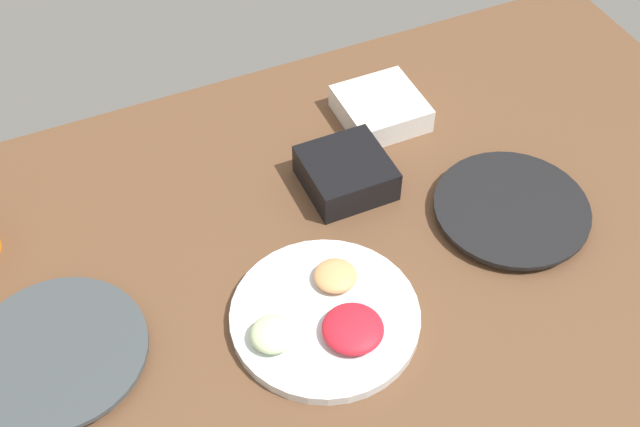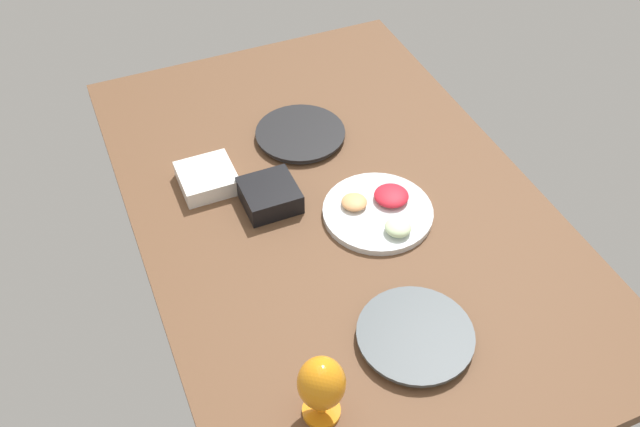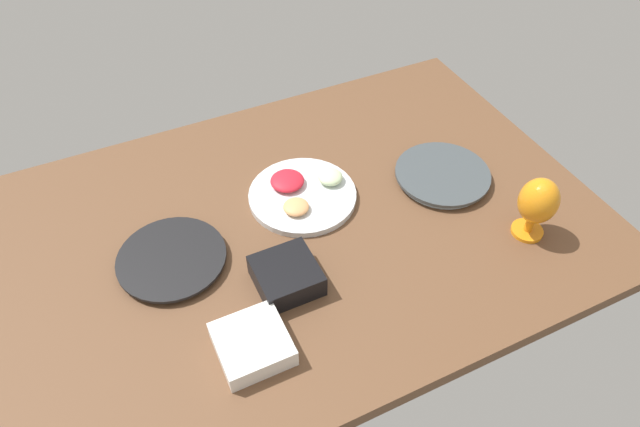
{
  "view_description": "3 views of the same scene",
  "coord_description": "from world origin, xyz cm",
  "px_view_note": "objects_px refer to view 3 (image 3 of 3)",
  "views": [
    {
      "loc": [
        36.8,
        70.42,
        101.94
      ],
      "look_at": [
        1.46,
        -8.77,
        4.19
      ],
      "focal_mm": 45.42,
      "sensor_mm": 36.0,
      "label": 1
    },
    {
      "loc": [
        118.53,
        -55.28,
        128.94
      ],
      "look_at": [
        5.6,
        -7.44,
        4.19
      ],
      "focal_mm": 39.02,
      "sensor_mm": 36.0,
      "label": 2
    },
    {
      "loc": [
        -34.06,
        -91.6,
        106.29
      ],
      "look_at": [
        8.05,
        -3.03,
        4.19
      ],
      "focal_mm": 31.81,
      "sensor_mm": 36.0,
      "label": 3
    }
  ],
  "objects_px": {
    "dinner_plate_right": "(442,175)",
    "square_bowl_white": "(252,343)",
    "dinner_plate_left": "(172,259)",
    "hurricane_glass_orange": "(538,203)",
    "fruit_platter": "(302,193)",
    "square_bowl_black": "(286,275)"
  },
  "relations": [
    {
      "from": "dinner_plate_right",
      "to": "hurricane_glass_orange",
      "type": "relative_size",
      "value": 1.51
    },
    {
      "from": "fruit_platter",
      "to": "square_bowl_black",
      "type": "xyz_separation_m",
      "value": [
        -0.15,
        -0.25,
        0.02
      ]
    },
    {
      "from": "fruit_platter",
      "to": "square_bowl_white",
      "type": "distance_m",
      "value": 0.47
    },
    {
      "from": "dinner_plate_left",
      "to": "square_bowl_white",
      "type": "distance_m",
      "value": 0.32
    },
    {
      "from": "dinner_plate_left",
      "to": "dinner_plate_right",
      "type": "height_order",
      "value": "dinner_plate_right"
    },
    {
      "from": "square_bowl_black",
      "to": "dinner_plate_right",
      "type": "bearing_deg",
      "value": 15.54
    },
    {
      "from": "fruit_platter",
      "to": "hurricane_glass_orange",
      "type": "relative_size",
      "value": 1.66
    },
    {
      "from": "fruit_platter",
      "to": "hurricane_glass_orange",
      "type": "distance_m",
      "value": 0.59
    },
    {
      "from": "dinner_plate_right",
      "to": "fruit_platter",
      "type": "relative_size",
      "value": 0.91
    },
    {
      "from": "dinner_plate_left",
      "to": "fruit_platter",
      "type": "distance_m",
      "value": 0.38
    },
    {
      "from": "hurricane_glass_orange",
      "to": "square_bowl_black",
      "type": "bearing_deg",
      "value": 169.59
    },
    {
      "from": "dinner_plate_right",
      "to": "square_bowl_black",
      "type": "distance_m",
      "value": 0.55
    },
    {
      "from": "square_bowl_black",
      "to": "square_bowl_white",
      "type": "xyz_separation_m",
      "value": [
        -0.13,
        -0.13,
        -0.01
      ]
    },
    {
      "from": "fruit_platter",
      "to": "square_bowl_black",
      "type": "height_order",
      "value": "square_bowl_black"
    },
    {
      "from": "dinner_plate_right",
      "to": "hurricane_glass_orange",
      "type": "distance_m",
      "value": 0.29
    },
    {
      "from": "dinner_plate_right",
      "to": "square_bowl_white",
      "type": "relative_size",
      "value": 1.78
    },
    {
      "from": "dinner_plate_left",
      "to": "hurricane_glass_orange",
      "type": "relative_size",
      "value": 1.51
    },
    {
      "from": "hurricane_glass_orange",
      "to": "square_bowl_white",
      "type": "bearing_deg",
      "value": -178.57
    },
    {
      "from": "fruit_platter",
      "to": "square_bowl_black",
      "type": "relative_size",
      "value": 2.04
    },
    {
      "from": "dinner_plate_right",
      "to": "hurricane_glass_orange",
      "type": "height_order",
      "value": "hurricane_glass_orange"
    },
    {
      "from": "dinner_plate_right",
      "to": "square_bowl_white",
      "type": "height_order",
      "value": "square_bowl_white"
    },
    {
      "from": "hurricane_glass_orange",
      "to": "square_bowl_white",
      "type": "distance_m",
      "value": 0.75
    }
  ]
}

